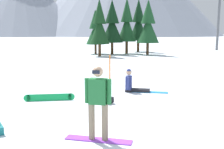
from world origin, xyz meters
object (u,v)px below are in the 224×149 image
at_px(pine_tree_slender, 127,23).
at_px(ski_lift_tower, 219,10).
at_px(pine_tree_leaning, 138,23).
at_px(backpack_black, 107,99).
at_px(snowboarder_foreground, 98,102).
at_px(trail_marker_pole, 110,69).
at_px(pine_tree_young, 112,25).
at_px(snowboarder_midground, 133,84).
at_px(pine_tree_short, 99,25).
at_px(pine_tree_broad, 148,25).
at_px(loose_snowboard_near_right, 49,97).
at_px(pine_tree_twin, 95,30).

height_order(pine_tree_slender, ski_lift_tower, ski_lift_tower).
bearing_deg(pine_tree_leaning, backpack_black, -109.51).
distance_m(snowboarder_foreground, ski_lift_tower, 36.77).
bearing_deg(trail_marker_pole, pine_tree_young, 78.12).
relative_size(snowboarder_midground, trail_marker_pole, 1.27).
bearing_deg(pine_tree_leaning, ski_lift_tower, 3.79).
height_order(snowboarder_foreground, ski_lift_tower, ski_lift_tower).
bearing_deg(pine_tree_short, pine_tree_young, 52.63).
bearing_deg(backpack_black, pine_tree_leaning, 70.49).
height_order(snowboarder_midground, backpack_black, snowboarder_midground).
bearing_deg(trail_marker_pole, backpack_black, -102.80).
bearing_deg(pine_tree_slender, pine_tree_short, -140.14).
relative_size(trail_marker_pole, pine_tree_broad, 0.23).
bearing_deg(loose_snowboard_near_right, pine_tree_leaning, 65.82).
bearing_deg(pine_tree_slender, backpack_black, -106.41).
xyz_separation_m(pine_tree_short, ski_lift_tower, (18.42, 6.77, 2.46)).
bearing_deg(pine_tree_twin, snowboarder_midground, -93.62).
xyz_separation_m(snowboarder_midground, pine_tree_broad, (7.02, 18.40, 3.06)).
distance_m(loose_snowboard_near_right, pine_tree_leaning, 26.86).
distance_m(loose_snowboard_near_right, pine_tree_broad, 22.15).
height_order(pine_tree_slender, pine_tree_short, pine_tree_slender).
xyz_separation_m(snowboarder_midground, pine_tree_slender, (5.12, 20.69, 3.30)).
height_order(pine_tree_twin, pine_tree_slender, pine_tree_slender).
xyz_separation_m(snowboarder_foreground, trail_marker_pole, (1.66, 7.08, -0.22)).
xyz_separation_m(pine_tree_young, ski_lift_tower, (16.55, 4.33, 2.32)).
bearing_deg(pine_tree_young, loose_snowboard_near_right, -107.68).
xyz_separation_m(trail_marker_pole, pine_tree_leaning, (8.01, 21.22, 3.06)).
height_order(pine_tree_slender, pine_tree_young, pine_tree_slender).
bearing_deg(pine_tree_broad, snowboarder_midground, -110.89).
xyz_separation_m(trail_marker_pole, pine_tree_slender, (5.69, 18.47, 2.94)).
bearing_deg(pine_tree_short, loose_snowboard_near_right, -104.54).
bearing_deg(ski_lift_tower, pine_tree_young, -165.35).
bearing_deg(pine_tree_twin, pine_tree_broad, -23.54).
relative_size(backpack_black, pine_tree_short, 0.09).
distance_m(loose_snowboard_near_right, ski_lift_tower, 34.61).
bearing_deg(pine_tree_short, ski_lift_tower, 20.18).
bearing_deg(trail_marker_pole, ski_lift_tower, 47.38).
bearing_deg(pine_tree_young, pine_tree_slender, 21.04).
xyz_separation_m(pine_tree_slender, pine_tree_leaning, (2.31, 2.76, 0.13)).
distance_m(pine_tree_broad, pine_tree_short, 5.80).
relative_size(snowboarder_midground, loose_snowboard_near_right, 0.96).
height_order(trail_marker_pole, ski_lift_tower, ski_lift_tower).
distance_m(pine_tree_short, ski_lift_tower, 19.78).
bearing_deg(pine_tree_leaning, snowboarder_midground, -107.60).
relative_size(pine_tree_slender, pine_tree_leaning, 0.97).
bearing_deg(ski_lift_tower, backpack_black, -129.29).
bearing_deg(pine_tree_twin, pine_tree_leaning, 22.70).
bearing_deg(pine_tree_leaning, pine_tree_slender, -129.99).
distance_m(snowboarder_foreground, pine_tree_leaning, 30.04).
xyz_separation_m(snowboarder_foreground, pine_tree_broad, (9.25, 23.26, 2.48)).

